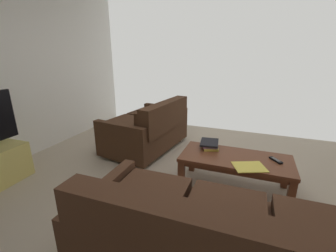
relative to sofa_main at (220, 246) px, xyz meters
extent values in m
cube|color=tan|center=(0.33, -0.99, -0.35)|extent=(5.55, 4.83, 0.01)
cube|color=white|center=(3.10, -0.99, 1.02)|extent=(0.12, 4.83, 2.72)
cylinder|color=black|center=(0.81, -0.44, -0.31)|extent=(0.05, 0.05, 0.06)
cube|color=#472B1C|center=(0.00, -0.07, -0.11)|extent=(1.77, 0.90, 0.34)
cube|color=#472B1C|center=(-0.59, -0.10, 0.11)|extent=(0.56, 0.78, 0.10)
cube|color=#472B1C|center=(0.00, -0.09, 0.11)|extent=(0.56, 0.78, 0.10)
cube|color=#472B1C|center=(0.59, -0.09, 0.11)|extent=(0.56, 0.78, 0.10)
cube|color=#472B1C|center=(0.00, 0.20, 0.24)|extent=(0.53, 0.13, 0.32)
cube|color=#472B1C|center=(0.58, 0.20, 0.24)|extent=(0.53, 0.13, 0.32)
cube|color=#472B1C|center=(0.93, -0.06, -0.04)|extent=(0.11, 0.88, 0.50)
cylinder|color=black|center=(1.80, -2.51, -0.31)|extent=(0.06, 0.06, 0.06)
cylinder|color=black|center=(1.93, -1.49, -0.31)|extent=(0.06, 0.06, 0.06)
cylinder|color=black|center=(1.06, -2.41, -0.31)|extent=(0.06, 0.06, 0.06)
cylinder|color=black|center=(1.20, -1.39, -0.31)|extent=(0.06, 0.06, 0.06)
cube|color=#422819|center=(1.50, -1.95, -0.09)|extent=(1.01, 1.29, 0.39)
cube|color=#422819|center=(1.48, -2.25, 0.15)|extent=(0.82, 0.65, 0.10)
cube|color=#422819|center=(1.56, -1.66, 0.15)|extent=(0.82, 0.65, 0.10)
cube|color=#422819|center=(1.13, -1.90, 0.27)|extent=(0.34, 1.20, 0.42)
cube|color=#422819|center=(1.20, -2.21, 0.27)|extent=(0.19, 0.54, 0.29)
cube|color=#422819|center=(1.28, -1.62, 0.27)|extent=(0.19, 0.54, 0.29)
cube|color=#422819|center=(1.41, -2.59, -0.02)|extent=(0.87, 0.21, 0.55)
cube|color=#422819|center=(1.58, -1.31, -0.02)|extent=(0.87, 0.21, 0.55)
cube|color=brown|center=(0.02, -1.25, 0.04)|extent=(1.21, 0.57, 0.04)
cube|color=brown|center=(0.02, -1.25, 0.00)|extent=(1.12, 0.51, 0.05)
cube|color=brown|center=(-0.54, -1.49, -0.16)|extent=(0.07, 0.07, 0.36)
cube|color=brown|center=(0.58, -1.49, -0.16)|extent=(0.07, 0.07, 0.36)
cube|color=brown|center=(-0.54, -1.01, -0.16)|extent=(0.07, 0.07, 0.36)
cube|color=brown|center=(0.58, -1.01, -0.16)|extent=(0.07, 0.07, 0.36)
cube|color=#E0CC4C|center=(0.35, -1.42, 0.08)|extent=(0.25, 0.30, 0.03)
cube|color=#996699|center=(0.36, -1.43, 0.10)|extent=(0.25, 0.31, 0.02)
cube|color=black|center=(0.36, -1.42, 0.12)|extent=(0.24, 0.30, 0.02)
cube|color=black|center=(-0.39, -1.30, 0.07)|extent=(0.13, 0.15, 0.02)
cube|color=#59595B|center=(-0.39, -1.30, 0.08)|extent=(0.09, 0.11, 0.00)
cube|color=#E0CC4C|center=(-0.13, -1.05, 0.07)|extent=(0.38, 0.34, 0.01)
camera|label=1|loc=(-0.09, 1.18, 1.18)|focal=24.14mm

